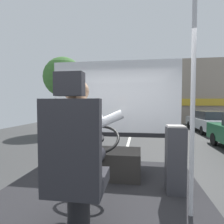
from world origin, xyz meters
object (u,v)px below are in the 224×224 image
driver_seat (75,168)px  handrail_pole (193,107)px  bus_driver (80,140)px  parked_car_silver (209,121)px  fare_box (175,159)px  steering_console (104,162)px

driver_seat → handrail_pole: size_ratio=0.62×
bus_driver → driver_seat: bearing=-90.0°
bus_driver → parked_car_silver: (4.90, 10.83, -0.79)m
fare_box → parked_car_silver: fare_box is taller
driver_seat → fare_box: (0.98, 0.94, -0.17)m
bus_driver → handrail_pole: bearing=17.4°
bus_driver → parked_car_silver: bearing=65.7°
bus_driver → steering_console: bus_driver is taller
steering_console → handrail_pole: size_ratio=0.50×
driver_seat → bus_driver: driver_seat is taller
fare_box → parked_car_silver: size_ratio=0.19×
steering_console → handrail_pole: handrail_pole is taller
handrail_pole → fare_box: 0.83m
bus_driver → handrail_pole: (1.04, 0.33, 0.29)m
driver_seat → parked_car_silver: driver_seat is taller
parked_car_silver → fare_box: bearing=-111.4°
handrail_pole → bus_driver: bearing=-162.6°
handrail_pole → fare_box: (-0.06, 0.49, -0.67)m
driver_seat → bus_driver: bearing=90.0°
driver_seat → fare_box: size_ratio=1.60×
driver_seat → parked_car_silver: (4.90, 10.96, -0.58)m
bus_driver → handrail_pole: size_ratio=0.38×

